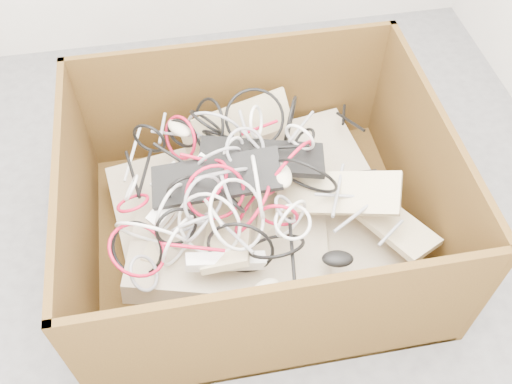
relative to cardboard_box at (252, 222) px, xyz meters
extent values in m
plane|color=#4E4E50|center=(-0.08, -0.11, -0.14)|extent=(3.00, 3.00, 0.00)
cube|color=#412910|center=(0.02, 0.00, -0.13)|extent=(1.29, 1.08, 0.03)
cube|color=#412910|center=(0.02, 0.53, 0.15)|extent=(1.29, 0.02, 0.59)
cube|color=#412910|center=(0.02, -0.53, 0.15)|extent=(1.29, 0.03, 0.59)
cube|color=#412910|center=(0.65, 0.00, 0.15)|extent=(0.02, 1.03, 0.59)
cube|color=#412910|center=(-0.62, 0.00, 0.15)|extent=(0.02, 1.03, 0.59)
cube|color=tan|center=(0.02, 0.02, -0.06)|extent=(1.14, 0.98, 0.21)
cube|color=tan|center=(-0.09, -0.05, 0.02)|extent=(0.81, 0.73, 0.22)
cube|color=#CCB390|center=(-0.10, 0.15, 0.04)|extent=(0.46, 0.37, 0.12)
cube|color=#CCB390|center=(0.29, 0.07, 0.04)|extent=(0.45, 0.27, 0.19)
cube|color=#CCB390|center=(0.04, -0.21, 0.04)|extent=(0.28, 0.47, 0.08)
cube|color=#CCB390|center=(-0.19, -0.19, 0.05)|extent=(0.46, 0.33, 0.15)
cube|color=#CCB390|center=(0.46, -0.12, 0.10)|extent=(0.35, 0.47, 0.09)
cube|color=#CCB390|center=(0.00, 0.36, 0.17)|extent=(0.47, 0.17, 0.21)
cube|color=#CCB390|center=(-0.10, -0.10, 0.12)|extent=(0.24, 0.43, 0.22)
cube|color=#CCB390|center=(0.30, -0.06, 0.19)|extent=(0.44, 0.33, 0.21)
cube|color=black|center=(0.05, 0.09, 0.26)|extent=(0.47, 0.24, 0.07)
cube|color=black|center=(-0.12, 0.00, 0.29)|extent=(0.45, 0.20, 0.13)
ellipsoid|color=beige|center=(-0.31, 0.04, 0.19)|extent=(0.12, 0.13, 0.04)
ellipsoid|color=beige|center=(0.24, 0.22, 0.18)|extent=(0.10, 0.12, 0.04)
ellipsoid|color=beige|center=(-0.02, -0.37, 0.15)|extent=(0.13, 0.11, 0.04)
ellipsoid|color=beige|center=(0.10, -0.05, 0.32)|extent=(0.07, 0.11, 0.04)
ellipsoid|color=beige|center=(-0.22, 0.28, 0.27)|extent=(0.12, 0.13, 0.04)
ellipsoid|color=black|center=(0.24, -0.29, 0.13)|extent=(0.12, 0.08, 0.04)
cube|color=white|center=(-0.25, 0.01, 0.24)|extent=(0.26, 0.24, 0.12)
cube|color=white|center=(-0.13, -0.26, 0.18)|extent=(0.27, 0.06, 0.09)
cube|color=#0F0DC5|center=(0.46, -0.12, 0.21)|extent=(0.06, 0.06, 0.03)
torus|color=silver|center=(0.05, 0.20, 0.33)|extent=(0.08, 0.16, 0.17)
torus|color=gray|center=(-0.11, 0.02, 0.28)|extent=(0.30, 0.19, 0.25)
torus|color=gray|center=(-0.22, -0.15, 0.25)|extent=(0.21, 0.10, 0.19)
torus|color=black|center=(-0.22, 0.28, 0.23)|extent=(0.14, 0.10, 0.16)
torus|color=black|center=(-0.08, 0.27, 0.21)|extent=(0.13, 0.13, 0.15)
torus|color=black|center=(-0.24, -0.02, 0.29)|extent=(0.16, 0.07, 0.17)
torus|color=silver|center=(-0.08, -0.18, 0.32)|extent=(0.25, 0.22, 0.24)
torus|color=silver|center=(0.10, -0.19, 0.26)|extent=(0.16, 0.12, 0.19)
torus|color=black|center=(-0.08, -0.25, 0.22)|extent=(0.28, 0.11, 0.28)
torus|color=silver|center=(-0.42, 0.06, 0.22)|extent=(0.07, 0.13, 0.13)
torus|color=#B50C2B|center=(0.06, -0.18, 0.27)|extent=(0.18, 0.07, 0.18)
torus|color=silver|center=(-0.36, -0.14, 0.22)|extent=(0.32, 0.16, 0.31)
torus|color=gray|center=(-0.17, -0.10, 0.31)|extent=(0.20, 0.14, 0.22)
torus|color=#B50C2B|center=(-0.23, 0.26, 0.24)|extent=(0.16, 0.16, 0.20)
torus|color=gray|center=(-0.09, -0.08, 0.30)|extent=(0.05, 0.15, 0.15)
torus|color=black|center=(0.23, 0.16, 0.25)|extent=(0.11, 0.14, 0.10)
torus|color=gray|center=(-0.01, 0.08, 0.33)|extent=(0.20, 0.15, 0.16)
torus|color=silver|center=(0.00, -0.11, 0.36)|extent=(0.04, 0.28, 0.28)
torus|color=gray|center=(0.08, -0.16, 0.28)|extent=(0.11, 0.15, 0.11)
torus|color=gray|center=(-0.40, -0.26, 0.18)|extent=(0.11, 0.13, 0.12)
torus|color=silver|center=(-0.17, -0.16, 0.25)|extent=(0.26, 0.22, 0.20)
torus|color=black|center=(-0.11, 0.30, 0.24)|extent=(0.14, 0.25, 0.25)
torus|color=silver|center=(-0.29, -0.06, 0.23)|extent=(0.17, 0.21, 0.26)
torus|color=#B50C2B|center=(-0.15, -0.01, 0.29)|extent=(0.18, 0.22, 0.14)
torus|color=black|center=(-0.28, -0.14, 0.24)|extent=(0.20, 0.08, 0.20)
torus|color=#B50C2B|center=(0.14, 0.02, 0.26)|extent=(0.27, 0.24, 0.34)
torus|color=black|center=(-0.34, 0.27, 0.24)|extent=(0.17, 0.10, 0.19)
torus|color=black|center=(-0.08, -0.10, 0.28)|extent=(0.08, 0.15, 0.15)
torus|color=#B50C2B|center=(-0.42, 0.00, 0.22)|extent=(0.15, 0.15, 0.07)
torus|color=silver|center=(-0.04, 0.12, 0.28)|extent=(0.12, 0.12, 0.16)
torus|color=black|center=(0.18, -0.05, 0.29)|extent=(0.26, 0.21, 0.31)
torus|color=silver|center=(-0.27, -0.17, 0.20)|extent=(0.19, 0.22, 0.27)
torus|color=black|center=(0.19, 0.25, 0.26)|extent=(0.10, 0.20, 0.20)
torus|color=silver|center=(0.10, -0.22, 0.28)|extent=(0.16, 0.15, 0.07)
torus|color=black|center=(0.06, 0.29, 0.26)|extent=(0.32, 0.25, 0.22)
torus|color=gray|center=(-0.21, -0.16, 0.24)|extent=(0.13, 0.13, 0.15)
torus|color=gray|center=(-0.09, 0.28, 0.25)|extent=(0.22, 0.15, 0.22)
torus|color=gray|center=(-0.10, 0.08, 0.29)|extent=(0.24, 0.09, 0.23)
torus|color=#B50C2B|center=(-0.41, -0.21, 0.24)|extent=(0.22, 0.23, 0.11)
torus|color=black|center=(0.04, -0.25, 0.21)|extent=(0.27, 0.22, 0.17)
torus|color=#B50C2B|center=(-0.13, -0.08, 0.31)|extent=(0.25, 0.13, 0.23)
torus|color=silver|center=(0.19, 0.11, 0.32)|extent=(0.13, 0.12, 0.17)
torus|color=#B50C2B|center=(-0.02, -0.13, 0.25)|extent=(0.16, 0.26, 0.24)
torus|color=black|center=(-0.12, 0.28, 0.28)|extent=(0.13, 0.16, 0.16)
torus|color=black|center=(-0.42, -0.15, 0.16)|extent=(0.19, 0.20, 0.20)
cylinder|color=#B50C2B|center=(-0.23, -0.24, 0.25)|extent=(0.19, 0.05, 0.04)
cylinder|color=gray|center=(-0.24, 0.30, 0.22)|extent=(0.18, 0.11, 0.05)
cylinder|color=black|center=(-0.37, 0.14, 0.21)|extent=(0.07, 0.21, 0.02)
cylinder|color=black|center=(-0.25, 0.13, 0.27)|extent=(0.16, 0.13, 0.07)
cylinder|color=#B50C2B|center=(-0.14, 0.06, 0.31)|extent=(0.19, 0.05, 0.08)
cylinder|color=black|center=(0.09, 0.10, 0.29)|extent=(0.26, 0.09, 0.07)
cylinder|color=silver|center=(-0.31, 0.14, 0.19)|extent=(0.10, 0.10, 0.02)
cylinder|color=gray|center=(0.02, 0.19, 0.27)|extent=(0.03, 0.23, 0.05)
cylinder|color=black|center=(0.39, 0.01, 0.20)|extent=(0.15, 0.04, 0.04)
cylinder|color=#B50C2B|center=(0.07, 0.24, 0.26)|extent=(0.15, 0.06, 0.01)
cylinder|color=black|center=(0.46, 0.39, 0.12)|extent=(0.06, 0.14, 0.04)
cylinder|color=silver|center=(-0.17, -0.09, 0.28)|extent=(0.08, 0.25, 0.08)
cylinder|color=gray|center=(0.35, -0.11, 0.21)|extent=(0.28, 0.08, 0.02)
cylinder|color=#B50C2B|center=(-0.09, 0.05, 0.28)|extent=(0.03, 0.15, 0.01)
cylinder|color=gray|center=(0.22, 0.20, 0.28)|extent=(0.14, 0.17, 0.04)
cylinder|color=black|center=(0.46, 0.32, 0.15)|extent=(0.07, 0.17, 0.07)
cylinder|color=gray|center=(-0.10, -0.20, 0.25)|extent=(0.12, 0.23, 0.06)
cylinder|color=gray|center=(-0.29, 0.33, 0.23)|extent=(0.05, 0.14, 0.04)
cylinder|color=gray|center=(0.34, -0.18, 0.22)|extent=(0.23, 0.15, 0.03)
cylinder|color=gray|center=(0.29, -0.07, 0.23)|extent=(0.12, 0.23, 0.03)
cylinder|color=black|center=(0.08, -0.30, 0.24)|extent=(0.05, 0.24, 0.02)
cylinder|color=black|center=(-0.41, 0.13, 0.21)|extent=(0.05, 0.21, 0.04)
cylinder|color=gray|center=(0.43, -0.26, 0.19)|extent=(0.11, 0.08, 0.04)
cylinder|color=gray|center=(0.04, 0.12, 0.28)|extent=(0.10, 0.16, 0.06)
cylinder|color=silver|center=(-0.42, 0.33, 0.11)|extent=(0.09, 0.26, 0.04)
camera|label=1|loc=(-0.20, -1.22, 1.77)|focal=39.63mm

